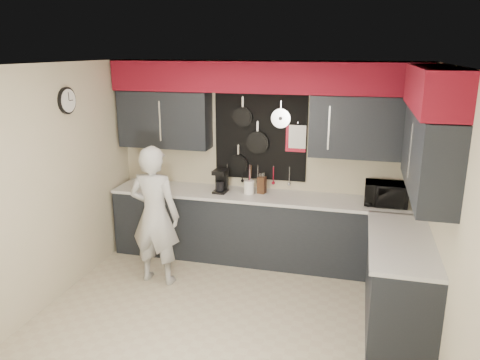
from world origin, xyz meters
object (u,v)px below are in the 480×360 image
(knife_block, at_px, (262,185))
(coffee_maker, at_px, (221,180))
(microwave, at_px, (386,194))
(utensil_crock, at_px, (249,187))
(person, at_px, (155,216))

(knife_block, bearing_deg, coffee_maker, -162.35)
(microwave, xyz_separation_m, utensil_crock, (-1.70, 0.03, -0.05))
(utensil_crock, distance_m, coffee_maker, 0.38)
(microwave, height_order, utensil_crock, microwave)
(microwave, relative_size, utensil_crock, 2.85)
(microwave, bearing_deg, utensil_crock, 179.30)
(knife_block, xyz_separation_m, utensil_crock, (-0.16, -0.05, -0.02))
(coffee_maker, bearing_deg, person, -120.26)
(knife_block, relative_size, utensil_crock, 1.25)
(utensil_crock, bearing_deg, knife_block, 19.21)
(utensil_crock, xyz_separation_m, coffee_maker, (-0.38, -0.02, 0.07))
(knife_block, distance_m, coffee_maker, 0.54)
(utensil_crock, height_order, person, person)
(coffee_maker, bearing_deg, utensil_crock, 6.24)
(utensil_crock, relative_size, coffee_maker, 0.57)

